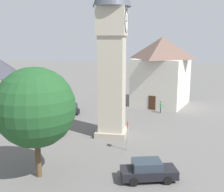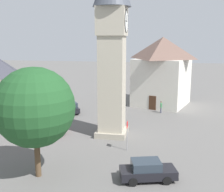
# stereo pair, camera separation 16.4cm
# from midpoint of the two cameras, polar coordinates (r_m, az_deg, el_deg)

# --- Properties ---
(ground_plane) EXTENTS (200.00, 200.00, 0.00)m
(ground_plane) POSITION_cam_midpoint_polar(r_m,az_deg,el_deg) (30.87, 0.15, -7.91)
(ground_plane) COLOR #605E5B
(clock_tower) EXTENTS (3.89, 3.89, 19.18)m
(clock_tower) POSITION_cam_midpoint_polar(r_m,az_deg,el_deg) (29.14, 0.17, 13.32)
(clock_tower) COLOR #A59C89
(clock_tower) RESTS_ON ground
(car_blue_kerb) EXTENTS (2.75, 4.43, 1.53)m
(car_blue_kerb) POSITION_cam_midpoint_polar(r_m,az_deg,el_deg) (21.49, 7.46, -14.81)
(car_blue_kerb) COLOR black
(car_blue_kerb) RESTS_ON ground
(car_silver_kerb) EXTENTS (4.37, 3.68, 1.53)m
(car_silver_kerb) POSITION_cam_midpoint_polar(r_m,az_deg,el_deg) (40.22, -8.35, -2.29)
(car_silver_kerb) COLOR black
(car_silver_kerb) RESTS_ON ground
(car_red_corner) EXTENTS (3.22, 4.46, 1.53)m
(car_red_corner) POSITION_cam_midpoint_polar(r_m,az_deg,el_deg) (31.51, -13.32, -6.36)
(car_red_corner) COLOR red
(car_red_corner) RESTS_ON ground
(pedestrian) EXTENTS (0.56, 0.26, 1.69)m
(pedestrian) POSITION_cam_midpoint_polar(r_m,az_deg,el_deg) (40.18, 10.08, -2.00)
(pedestrian) COLOR #2D3351
(pedestrian) RESTS_ON ground
(tree) EXTENTS (5.91, 5.91, 8.36)m
(tree) POSITION_cam_midpoint_polar(r_m,az_deg,el_deg) (21.06, -15.26, -2.26)
(tree) COLOR brown
(tree) RESTS_ON ground
(building_shop_left) EXTENTS (10.27, 9.89, 10.64)m
(building_shop_left) POSITION_cam_midpoint_polar(r_m,az_deg,el_deg) (44.72, 10.27, 5.11)
(building_shop_left) COLOR silver
(building_shop_left) RESTS_ON ground
(road_sign) EXTENTS (0.60, 0.07, 2.80)m
(road_sign) POSITION_cam_midpoint_polar(r_m,az_deg,el_deg) (26.14, 3.29, -7.16)
(road_sign) COLOR gray
(road_sign) RESTS_ON ground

